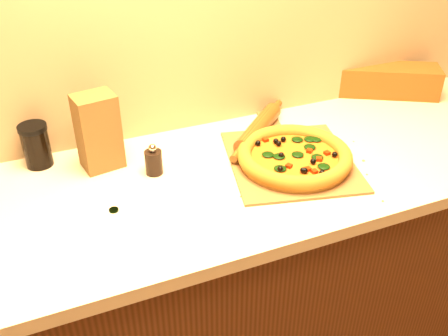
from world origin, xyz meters
TOP-DOWN VIEW (x-y plane):
  - cabinet at (0.00, 1.43)m, footprint 2.80×0.65m
  - countertop at (0.00, 1.43)m, footprint 2.84×0.68m
  - pizza_peel at (0.28, 1.43)m, footprint 0.45×0.58m
  - pizza at (0.28, 1.40)m, footprint 0.34×0.34m
  - bottle_cap at (-0.27, 1.38)m, footprint 0.03×0.03m
  - pepper_grinder at (-0.12, 1.52)m, footprint 0.05×0.05m
  - rolling_pin at (0.26, 1.60)m, footprint 0.32×0.31m
  - bread_bag at (0.85, 1.73)m, footprint 0.42×0.32m
  - paper_bag at (-0.26, 1.62)m, footprint 0.13×0.11m
  - dark_jar at (-0.43, 1.69)m, footprint 0.08×0.08m

SIDE VIEW (x-z plane):
  - cabinet at x=0.00m, z-range 0.00..0.86m
  - countertop at x=0.00m, z-range 0.86..0.90m
  - bottle_cap at x=-0.27m, z-range 0.90..0.91m
  - pizza_peel at x=0.28m, z-range 0.90..0.91m
  - rolling_pin at x=0.26m, z-range 0.90..0.96m
  - pizza at x=0.28m, z-range 0.91..0.95m
  - pepper_grinder at x=-0.12m, z-range 0.89..0.99m
  - bread_bag at x=0.85m, z-range 0.90..1.01m
  - dark_jar at x=-0.43m, z-range 0.90..1.03m
  - paper_bag at x=-0.26m, z-range 0.90..1.13m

